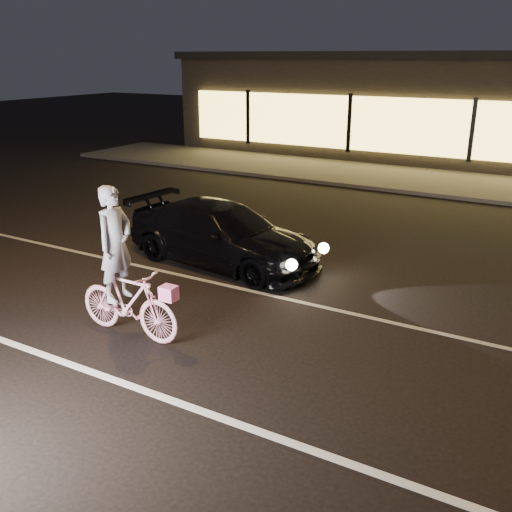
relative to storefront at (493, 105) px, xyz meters
The scene contains 7 objects.
ground 19.09m from the storefront, 90.00° to the right, with size 90.00×90.00×0.00m, color black.
lane_stripe_near 20.58m from the storefront, 90.00° to the right, with size 60.00×0.12×0.01m, color silver.
lane_stripe_far 17.10m from the storefront, 90.00° to the right, with size 60.00×0.10×0.01m, color gray.
sidewalk 6.32m from the storefront, 90.00° to the right, with size 30.00×4.00×0.12m, color #383533.
storefront is the anchor object (origin of this frame).
cyclist 19.53m from the storefront, 96.34° to the right, with size 1.84×0.63×2.31m.
sedan 16.25m from the storefront, 99.35° to the right, with size 4.42×2.19×1.24m.
Camera 1 is at (3.45, -6.24, 4.05)m, focal length 40.00 mm.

